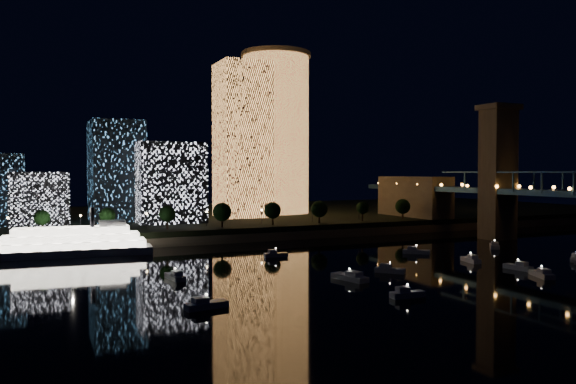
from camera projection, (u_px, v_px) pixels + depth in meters
name	position (u px, v px, depth m)	size (l,w,h in m)	color
ground	(452.00, 274.00, 136.88)	(520.00, 520.00, 0.00)	black
far_bank	(235.00, 217.00, 281.98)	(420.00, 160.00, 5.00)	black
seawall	(303.00, 234.00, 211.24)	(420.00, 6.00, 3.00)	#6B5E4C
tower_cylindrical	(276.00, 133.00, 274.10)	(34.00, 34.00, 77.96)	#FFA351
tower_rectangular	(242.00, 140.00, 250.47)	(21.52, 21.52, 68.48)	#FFA351
midrise_blocks	(102.00, 181.00, 221.97)	(84.37, 40.73, 40.88)	white
riverboat	(64.00, 243.00, 166.25)	(49.91, 14.61, 14.82)	silver
motorboats	(423.00, 266.00, 143.93)	(118.65, 63.04, 2.78)	silver
esplanade_trees	(224.00, 212.00, 204.03)	(166.69, 6.99, 9.00)	black
street_lamps	(207.00, 215.00, 207.63)	(132.70, 0.70, 5.65)	black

